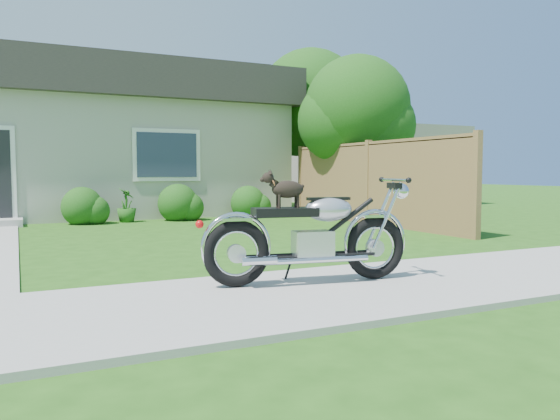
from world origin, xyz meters
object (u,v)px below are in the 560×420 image
(fence, at_px, (368,183))
(tree_near, at_px, (363,114))
(tree_far, at_px, (315,107))
(motorcycle_with_dog, at_px, (312,234))
(house, at_px, (51,137))
(potted_plant_right, at_px, (127,205))

(fence, xyz_separation_m, tree_near, (0.92, 1.60, 1.75))
(fence, relative_size, tree_far, 1.34)
(fence, bearing_deg, tree_near, 60.15)
(tree_far, height_order, motorcycle_with_dog, tree_far)
(house, xyz_separation_m, tree_far, (7.45, -1.74, 1.02))
(tree_near, relative_size, potted_plant_right, 5.23)
(fence, relative_size, potted_plant_right, 8.27)
(fence, distance_m, tree_far, 5.16)
(house, distance_m, tree_near, 8.60)
(potted_plant_right, height_order, motorcycle_with_dog, motorcycle_with_dog)
(fence, xyz_separation_m, tree_far, (1.15, 4.50, 2.24))
(house, distance_m, tree_far, 7.72)
(tree_near, height_order, tree_far, tree_far)
(tree_near, bearing_deg, potted_plant_right, 168.35)
(potted_plant_right, bearing_deg, fence, -29.82)
(fence, height_order, tree_far, tree_far)
(tree_far, distance_m, motorcycle_with_dog, 11.71)
(house, xyz_separation_m, tree_near, (7.22, -4.64, 0.53))
(tree_far, bearing_deg, fence, -104.34)
(tree_far, xyz_separation_m, motorcycle_with_dog, (-5.63, -9.93, -2.63))
(house, bearing_deg, tree_near, -32.73)
(fence, distance_m, potted_plant_right, 5.66)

